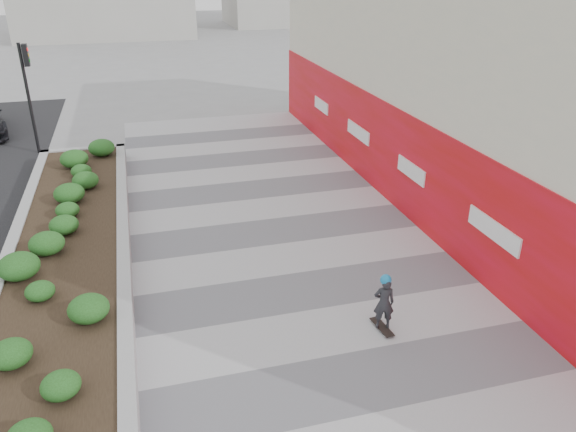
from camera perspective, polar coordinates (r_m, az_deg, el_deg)
name	(u,v)px	position (r m, az deg, el deg)	size (l,w,h in m)	color
walkway	(341,341)	(11.65, 5.42, -12.51)	(8.00, 36.00, 0.01)	#A8A8AD
building	(497,71)	(18.21, 20.46, 13.63)	(6.04, 24.08, 8.00)	silver
planter	(65,264)	(14.37, -21.72, -4.59)	(3.00, 18.00, 0.90)	#9E9EA0
traffic_signal_near	(28,82)	(23.77, -24.92, 12.22)	(0.33, 0.28, 4.20)	black
manhole_cover	(364,337)	(11.82, 7.74, -12.06)	(0.44, 0.44, 0.01)	#595654
skateboarder	(384,302)	(11.70, 9.73, -8.63)	(0.48, 0.74, 1.32)	beige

